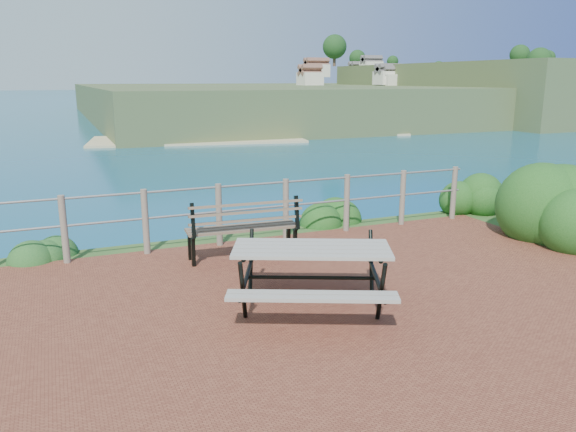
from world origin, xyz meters
name	(u,v)px	position (x,y,z in m)	size (l,w,h in m)	color
ground	(306,329)	(0.00, 0.00, 0.00)	(10.00, 7.00, 0.12)	brown
ocean	(56,87)	(0.00, 200.00, 0.00)	(1200.00, 1200.00, 0.00)	#146D7B
safety_railing	(219,212)	(0.00, 3.35, 0.57)	(9.40, 0.10, 1.00)	#6B5B4C
distant_bay	(469,88)	(173.07, 202.61, -1.52)	(290.00, 232.36, 24.00)	#44572B
picnic_table	(311,271)	(0.27, 0.44, 0.48)	(1.92, 1.43, 0.75)	gray
park_bench	(243,219)	(0.15, 2.59, 0.62)	(1.69, 0.52, 0.94)	brown
shrub_right_front	(564,240)	(5.43, 1.49, 0.00)	(1.50, 1.50, 2.13)	#174916
shrub_right_edge	(470,213)	(5.30, 3.66, 0.00)	(1.04, 1.04, 1.48)	#174916
shrub_lip_west	(43,257)	(-2.64, 3.84, 0.00)	(0.73, 0.73, 0.46)	#1F5220
shrub_lip_east	(327,221)	(2.34, 4.16, 0.00)	(0.84, 0.84, 0.61)	#174916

